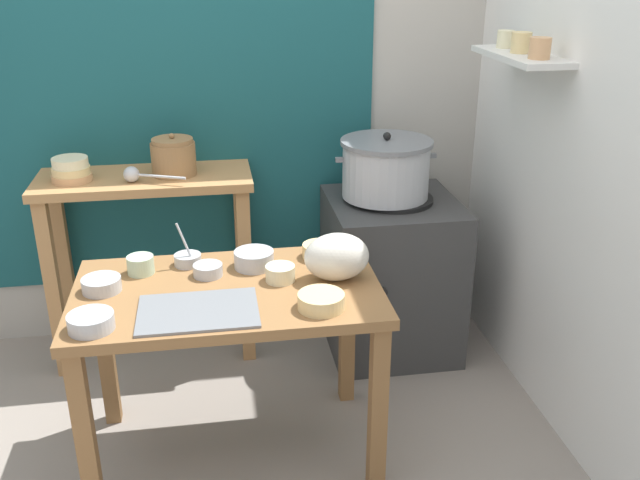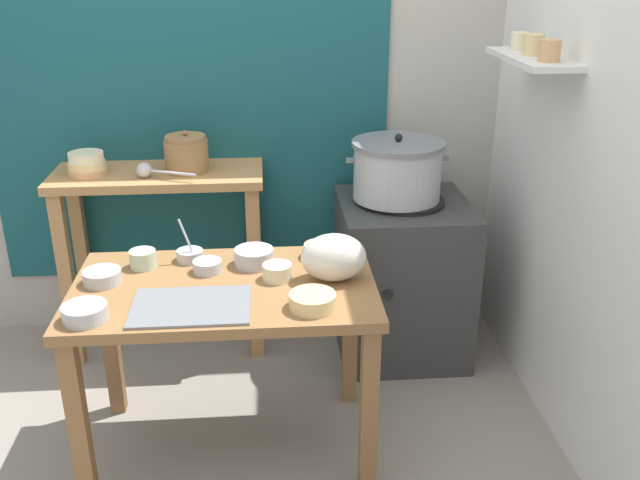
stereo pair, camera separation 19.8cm
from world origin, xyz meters
name	(u,v)px [view 2 (the right image)]	position (x,y,z in m)	size (l,w,h in m)	color
ground_plane	(223,446)	(0.00, 0.00, 0.00)	(9.00, 9.00, 0.00)	gray
wall_back	(237,72)	(0.08, 1.10, 1.30)	(4.40, 0.12, 2.60)	#B2ADA3
wall_right	(586,107)	(1.40, 0.20, 1.30)	(0.30, 3.20, 2.60)	white
prep_table	(226,311)	(0.04, 0.00, 0.61)	(1.10, 0.66, 0.72)	olive
back_shelf_table	(162,217)	(-0.29, 0.83, 0.68)	(0.96, 0.40, 0.90)	#B27F4C
stove_block	(402,277)	(0.84, 0.70, 0.38)	(0.60, 0.61, 0.78)	#383838
steamer_pot	(397,170)	(0.80, 0.72, 0.91)	(0.47, 0.42, 0.30)	#B7BABF
clay_pot	(186,154)	(-0.15, 0.83, 0.98)	(0.20, 0.20, 0.19)	olive
bowl_stack_enamel	(87,164)	(-0.59, 0.80, 0.95)	(0.17, 0.17, 0.11)	tan
ladle	(147,170)	(-0.32, 0.74, 0.94)	(0.27, 0.14, 0.07)	#B7BABF
serving_tray	(191,306)	(-0.06, -0.17, 0.72)	(0.40, 0.28, 0.01)	slate
plastic_bag	(334,257)	(0.44, 0.01, 0.81)	(0.24, 0.16, 0.18)	silver
prep_bowl_0	(143,258)	(-0.27, 0.18, 0.76)	(0.10, 0.10, 0.07)	#B7D1AD
prep_bowl_1	(254,256)	(0.15, 0.16, 0.76)	(0.15, 0.15, 0.07)	#B7BABF
prep_bowl_2	(102,276)	(-0.40, 0.05, 0.75)	(0.14, 0.14, 0.05)	#B7BABF
prep_bowl_3	(321,250)	(0.41, 0.21, 0.75)	(0.14, 0.14, 0.05)	#E5C684
prep_bowl_4	(207,266)	(-0.02, 0.11, 0.74)	(0.11, 0.11, 0.04)	#B7BABF
prep_bowl_5	(85,312)	(-0.40, -0.23, 0.75)	(0.15, 0.15, 0.05)	#B7BABF
prep_bowl_6	(312,300)	(0.35, -0.21, 0.75)	(0.16, 0.16, 0.05)	#E5C684
prep_bowl_7	(190,254)	(-0.10, 0.22, 0.75)	(0.10, 0.10, 0.18)	#B7BABF
prep_bowl_8	(277,271)	(0.24, 0.03, 0.75)	(0.11, 0.11, 0.06)	beige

